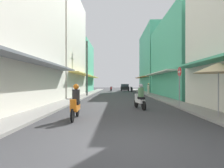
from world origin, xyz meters
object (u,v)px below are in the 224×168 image
object	(u,v)px
motorbike_white	(140,98)
pedestrian_midway	(149,88)
motorbike_black	(132,89)
utility_pole	(87,68)
motorbike_red	(111,89)
street_sign_no_entry	(179,82)
motorbike_orange	(75,103)
parked_car	(125,87)
vendor_umbrella	(219,68)

from	to	relation	value
motorbike_white	pedestrian_midway	distance (m)	14.20
motorbike_white	motorbike_black	xyz separation A→B (m)	(1.47, 22.25, -0.20)
utility_pole	motorbike_red	bearing A→B (deg)	79.17
motorbike_white	pedestrian_midway	xyz separation A→B (m)	(3.13, 13.84, 0.23)
street_sign_no_entry	pedestrian_midway	bearing A→B (deg)	87.72
motorbike_red	motorbike_orange	bearing A→B (deg)	-91.73
motorbike_orange	motorbike_white	distance (m)	4.57
motorbike_red	pedestrian_midway	distance (m)	11.26
parked_car	utility_pole	distance (m)	16.71
motorbike_orange	parked_car	distance (m)	29.15
pedestrian_midway	motorbike_orange	bearing A→B (deg)	-110.81
parked_car	street_sign_no_entry	size ratio (longest dim) A/B	1.57
motorbike_white	motorbike_red	bearing A→B (deg)	96.09
motorbike_black	parked_car	bearing A→B (deg)	107.67
motorbike_white	motorbike_black	bearing A→B (deg)	86.22
motorbike_red	parked_car	bearing A→B (deg)	37.57
motorbike_red	street_sign_no_entry	bearing A→B (deg)	-77.58
pedestrian_midway	utility_pole	distance (m)	9.32
motorbike_red	parked_car	world-z (taller)	parked_car
motorbike_red	vendor_umbrella	size ratio (longest dim) A/B	0.71
motorbike_orange	motorbike_black	size ratio (longest dim) A/B	1.02
motorbike_white	motorbike_orange	bearing A→B (deg)	-136.67
motorbike_black	street_sign_no_entry	bearing A→B (deg)	-87.06
motorbike_red	pedestrian_midway	world-z (taller)	pedestrian_midway
street_sign_no_entry	motorbike_white	bearing A→B (deg)	-171.68
motorbike_red	street_sign_no_entry	distance (m)	23.79
motorbike_orange	motorbike_white	xyz separation A→B (m)	(3.32, 3.13, 0.00)
vendor_umbrella	utility_pole	world-z (taller)	utility_pole
pedestrian_midway	vendor_umbrella	size ratio (longest dim) A/B	0.66
motorbike_orange	utility_pole	xyz separation A→B (m)	(-1.75, 13.35, 2.78)
motorbike_orange	street_sign_no_entry	size ratio (longest dim) A/B	0.68
pedestrian_midway	utility_pole	xyz separation A→B (m)	(-8.20, -3.62, 2.55)
pedestrian_midway	street_sign_no_entry	world-z (taller)	street_sign_no_entry
vendor_umbrella	motorbike_white	bearing A→B (deg)	134.80
motorbike_black	vendor_umbrella	bearing A→B (deg)	-86.43
street_sign_no_entry	utility_pole	bearing A→B (deg)	127.93
motorbike_black	pedestrian_midway	size ratio (longest dim) A/B	1.07
motorbike_orange	vendor_umbrella	xyz separation A→B (m)	(6.37, 0.06, 1.59)
pedestrian_midway	utility_pole	world-z (taller)	utility_pole
motorbike_white	utility_pole	xyz separation A→B (m)	(-5.07, 10.22, 2.78)
parked_car	motorbike_black	bearing A→B (deg)	-72.33
motorbike_red	motorbike_black	world-z (taller)	same
motorbike_orange	street_sign_no_entry	world-z (taller)	street_sign_no_entry
motorbike_orange	pedestrian_midway	distance (m)	18.16
motorbike_red	pedestrian_midway	xyz separation A→B (m)	(5.65, -9.74, 0.43)
motorbike_red	parked_car	distance (m)	3.62
utility_pole	street_sign_no_entry	distance (m)	12.60
motorbike_red	street_sign_no_entry	size ratio (longest dim) A/B	0.68
motorbike_white	motorbike_black	size ratio (longest dim) A/B	1.00
motorbike_black	utility_pole	world-z (taller)	utility_pole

